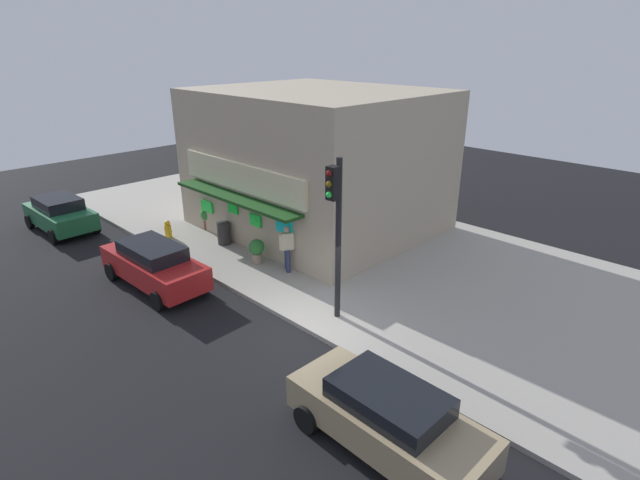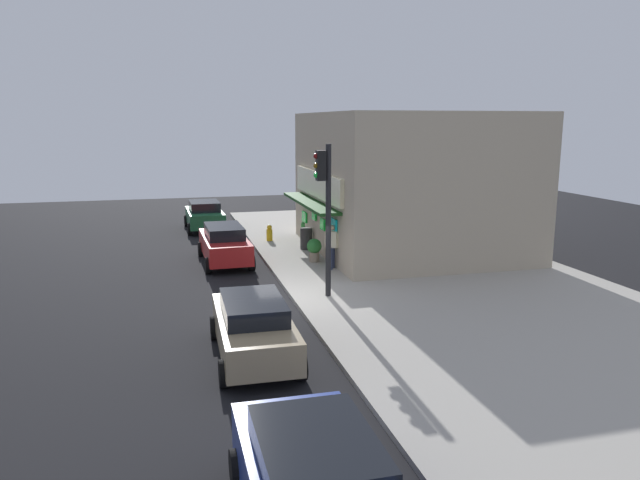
{
  "view_description": "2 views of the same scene",
  "coord_description": "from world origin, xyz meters",
  "px_view_note": "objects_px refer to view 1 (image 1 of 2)",
  "views": [
    {
      "loc": [
        9.08,
        -8.67,
        8.07
      ],
      "look_at": [
        -2.0,
        2.59,
        1.67
      ],
      "focal_mm": 27.73,
      "sensor_mm": 36.0,
      "label": 1
    },
    {
      "loc": [
        18.41,
        -3.83,
        5.8
      ],
      "look_at": [
        -1.69,
        1.38,
        1.67
      ],
      "focal_mm": 33.49,
      "sensor_mm": 36.0,
      "label": 2
    }
  ],
  "objects_px": {
    "fire_hydrant": "(168,229)",
    "potted_plant_by_window": "(208,216)",
    "pedestrian": "(287,246)",
    "potted_plant_by_doorway": "(257,250)",
    "parked_car_tan": "(388,417)",
    "traffic_light": "(336,220)",
    "parked_car_red": "(154,264)",
    "parked_car_green": "(60,214)",
    "trash_can": "(224,233)"
  },
  "relations": [
    {
      "from": "parked_car_red",
      "to": "traffic_light",
      "type": "bearing_deg",
      "value": 23.54
    },
    {
      "from": "trash_can",
      "to": "parked_car_tan",
      "type": "bearing_deg",
      "value": -19.31
    },
    {
      "from": "potted_plant_by_doorway",
      "to": "parked_car_green",
      "type": "bearing_deg",
      "value": -157.99
    },
    {
      "from": "traffic_light",
      "to": "trash_can",
      "type": "height_order",
      "value": "traffic_light"
    },
    {
      "from": "trash_can",
      "to": "parked_car_red",
      "type": "relative_size",
      "value": 0.21
    },
    {
      "from": "fire_hydrant",
      "to": "pedestrian",
      "type": "distance_m",
      "value": 6.3
    },
    {
      "from": "traffic_light",
      "to": "parked_car_red",
      "type": "distance_m",
      "value": 7.15
    },
    {
      "from": "trash_can",
      "to": "potted_plant_by_doorway",
      "type": "bearing_deg",
      "value": -5.74
    },
    {
      "from": "trash_can",
      "to": "pedestrian",
      "type": "bearing_deg",
      "value": 1.9
    },
    {
      "from": "pedestrian",
      "to": "parked_car_green",
      "type": "height_order",
      "value": "pedestrian"
    },
    {
      "from": "potted_plant_by_doorway",
      "to": "potted_plant_by_window",
      "type": "xyz_separation_m",
      "value": [
        -4.45,
        0.79,
        0.06
      ]
    },
    {
      "from": "potted_plant_by_doorway",
      "to": "parked_car_tan",
      "type": "distance_m",
      "value": 9.87
    },
    {
      "from": "traffic_light",
      "to": "pedestrian",
      "type": "distance_m",
      "value": 4.34
    },
    {
      "from": "pedestrian",
      "to": "parked_car_green",
      "type": "distance_m",
      "value": 11.48
    },
    {
      "from": "potted_plant_by_doorway",
      "to": "parked_car_tan",
      "type": "relative_size",
      "value": 0.22
    },
    {
      "from": "potted_plant_by_window",
      "to": "parked_car_green",
      "type": "bearing_deg",
      "value": -137.06
    },
    {
      "from": "parked_car_green",
      "to": "potted_plant_by_window",
      "type": "bearing_deg",
      "value": 42.94
    },
    {
      "from": "potted_plant_by_window",
      "to": "potted_plant_by_doorway",
      "type": "bearing_deg",
      "value": -10.11
    },
    {
      "from": "fire_hydrant",
      "to": "pedestrian",
      "type": "relative_size",
      "value": 0.45
    },
    {
      "from": "pedestrian",
      "to": "parked_car_red",
      "type": "distance_m",
      "value": 4.7
    },
    {
      "from": "fire_hydrant",
      "to": "parked_car_red",
      "type": "xyz_separation_m",
      "value": [
        3.5,
        -2.48,
        0.31
      ]
    },
    {
      "from": "trash_can",
      "to": "fire_hydrant",
      "type": "bearing_deg",
      "value": -150.8
    },
    {
      "from": "potted_plant_by_window",
      "to": "parked_car_green",
      "type": "xyz_separation_m",
      "value": [
        -4.93,
        -4.58,
        0.06
      ]
    },
    {
      "from": "fire_hydrant",
      "to": "pedestrian",
      "type": "height_order",
      "value": "pedestrian"
    },
    {
      "from": "potted_plant_by_window",
      "to": "parked_car_green",
      "type": "distance_m",
      "value": 6.73
    },
    {
      "from": "fire_hydrant",
      "to": "trash_can",
      "type": "relative_size",
      "value": 0.82
    },
    {
      "from": "pedestrian",
      "to": "potted_plant_by_doorway",
      "type": "distance_m",
      "value": 1.43
    },
    {
      "from": "trash_can",
      "to": "parked_car_green",
      "type": "distance_m",
      "value": 7.97
    },
    {
      "from": "traffic_light",
      "to": "parked_car_tan",
      "type": "relative_size",
      "value": 1.12
    },
    {
      "from": "pedestrian",
      "to": "potted_plant_by_doorway",
      "type": "xyz_separation_m",
      "value": [
        -1.31,
        -0.38,
        -0.41
      ]
    },
    {
      "from": "parked_car_green",
      "to": "parked_car_red",
      "type": "xyz_separation_m",
      "value": [
        8.07,
        0.28,
        0.01
      ]
    },
    {
      "from": "pedestrian",
      "to": "fire_hydrant",
      "type": "bearing_deg",
      "value": -167.02
    },
    {
      "from": "parked_car_tan",
      "to": "traffic_light",
      "type": "bearing_deg",
      "value": 145.09
    },
    {
      "from": "parked_car_red",
      "to": "fire_hydrant",
      "type": "bearing_deg",
      "value": 144.65
    },
    {
      "from": "trash_can",
      "to": "pedestrian",
      "type": "height_order",
      "value": "pedestrian"
    },
    {
      "from": "potted_plant_by_window",
      "to": "fire_hydrant",
      "type": "bearing_deg",
      "value": -100.91
    },
    {
      "from": "potted_plant_by_window",
      "to": "traffic_light",
      "type": "bearing_deg",
      "value": -9.97
    },
    {
      "from": "potted_plant_by_doorway",
      "to": "parked_car_tan",
      "type": "xyz_separation_m",
      "value": [
        9.1,
        -3.81,
        0.11
      ]
    },
    {
      "from": "potted_plant_by_doorway",
      "to": "parked_car_red",
      "type": "xyz_separation_m",
      "value": [
        -1.3,
        -3.51,
        0.13
      ]
    },
    {
      "from": "fire_hydrant",
      "to": "parked_car_red",
      "type": "height_order",
      "value": "parked_car_red"
    },
    {
      "from": "potted_plant_by_window",
      "to": "trash_can",
      "type": "bearing_deg",
      "value": -15.57
    },
    {
      "from": "fire_hydrant",
      "to": "potted_plant_by_window",
      "type": "relative_size",
      "value": 0.73
    },
    {
      "from": "pedestrian",
      "to": "parked_car_red",
      "type": "bearing_deg",
      "value": -123.91
    },
    {
      "from": "fire_hydrant",
      "to": "parked_car_tan",
      "type": "xyz_separation_m",
      "value": [
        13.9,
        -2.78,
        0.29
      ]
    },
    {
      "from": "trash_can",
      "to": "potted_plant_by_doorway",
      "type": "height_order",
      "value": "potted_plant_by_doorway"
    },
    {
      "from": "potted_plant_by_doorway",
      "to": "potted_plant_by_window",
      "type": "relative_size",
      "value": 0.9
    },
    {
      "from": "fire_hydrant",
      "to": "trash_can",
      "type": "bearing_deg",
      "value": 29.2
    },
    {
      "from": "parked_car_green",
      "to": "parked_car_red",
      "type": "distance_m",
      "value": 8.08
    },
    {
      "from": "potted_plant_by_window",
      "to": "parked_car_red",
      "type": "distance_m",
      "value": 5.34
    },
    {
      "from": "potted_plant_by_doorway",
      "to": "parked_car_green",
      "type": "distance_m",
      "value": 10.11
    }
  ]
}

